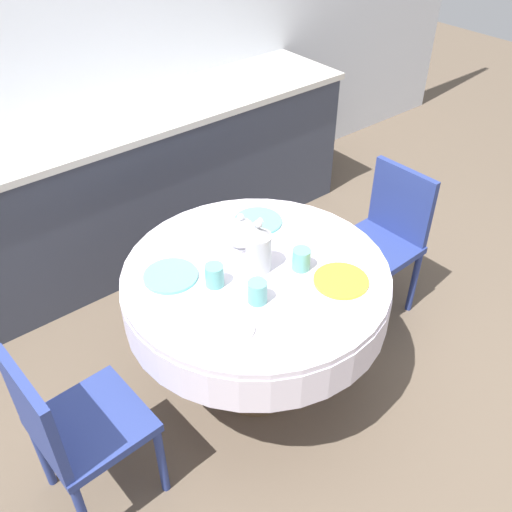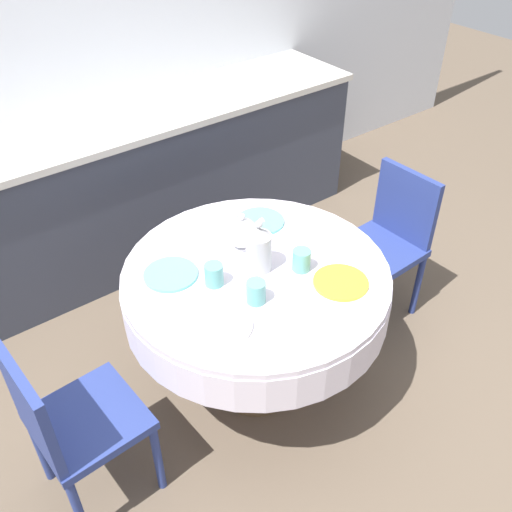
{
  "view_description": "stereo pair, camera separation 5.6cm",
  "coord_description": "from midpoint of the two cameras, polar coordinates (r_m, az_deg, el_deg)",
  "views": [
    {
      "loc": [
        -1.2,
        -1.49,
        2.31
      ],
      "look_at": [
        0.0,
        0.0,
        0.82
      ],
      "focal_mm": 40.0,
      "sensor_mm": 36.0,
      "label": 1
    },
    {
      "loc": [
        -1.16,
        -1.52,
        2.31
      ],
      "look_at": [
        0.0,
        0.0,
        0.82
      ],
      "focal_mm": 40.0,
      "sensor_mm": 36.0,
      "label": 2
    }
  ],
  "objects": [
    {
      "name": "kitchen_counter",
      "position": [
        3.62,
        -14.38,
        6.07
      ],
      "size": [
        3.24,
        0.64,
        0.93
      ],
      "color": "#383D4C",
      "rests_on": "ground_plane"
    },
    {
      "name": "chair_left",
      "position": [
        3.18,
        12.2,
        2.01
      ],
      "size": [
        0.41,
        0.41,
        0.85
      ],
      "rotation": [
        0.0,
        0.0,
        -4.68
      ],
      "color": "navy",
      "rests_on": "ground_plane"
    },
    {
      "name": "cup_near_left",
      "position": [
        2.29,
        -0.56,
        -3.62
      ],
      "size": [
        0.08,
        0.08,
        0.1
      ],
      "primitive_type": "cylinder",
      "color": "#5BA39E",
      "rests_on": "dining_table"
    },
    {
      "name": "cup_far_left",
      "position": [
        2.38,
        -4.85,
        -1.95
      ],
      "size": [
        0.08,
        0.08,
        0.1
      ],
      "primitive_type": "cylinder",
      "color": "#5BA39E",
      "rests_on": "dining_table"
    },
    {
      "name": "teapot",
      "position": [
        2.56,
        -2.11,
        2.33
      ],
      "size": [
        0.19,
        0.14,
        0.18
      ],
      "color": "white",
      "rests_on": "dining_table"
    },
    {
      "name": "wall_back",
      "position": [
        3.57,
        -19.16,
        19.61
      ],
      "size": [
        7.0,
        0.05,
        2.6
      ],
      "color": "silver",
      "rests_on": "ground_plane"
    },
    {
      "name": "dining_table",
      "position": [
        2.56,
        -0.63,
        -3.67
      ],
      "size": [
        1.18,
        1.18,
        0.74
      ],
      "color": "brown",
      "rests_on": "ground_plane"
    },
    {
      "name": "plate_far_right",
      "position": [
        2.77,
        -0.41,
        3.49
      ],
      "size": [
        0.23,
        0.23,
        0.01
      ],
      "primitive_type": "cylinder",
      "color": "#60BCB7",
      "rests_on": "dining_table"
    },
    {
      "name": "ground_plane",
      "position": [
        3.0,
        -0.55,
        -12.42
      ],
      "size": [
        12.0,
        12.0,
        0.0
      ],
      "primitive_type": "plane",
      "color": "brown"
    },
    {
      "name": "plate_far_left",
      "position": [
        2.47,
        -9.18,
        -1.98
      ],
      "size": [
        0.23,
        0.23,
        0.01
      ],
      "primitive_type": "cylinder",
      "color": "#60BCB7",
      "rests_on": "dining_table"
    },
    {
      "name": "cup_near_right",
      "position": [
        2.46,
        3.9,
        -0.33
      ],
      "size": [
        0.08,
        0.08,
        0.1
      ],
      "primitive_type": "cylinder",
      "color": "#5BA39E",
      "rests_on": "dining_table"
    },
    {
      "name": "coffee_carafe",
      "position": [
        2.42,
        -0.39,
        0.74
      ],
      "size": [
        0.11,
        0.11,
        0.25
      ],
      "color": "#B2B2B7",
      "rests_on": "dining_table"
    },
    {
      "name": "plate_near_left",
      "position": [
        2.22,
        -3.84,
        -7.04
      ],
      "size": [
        0.23,
        0.23,
        0.01
      ],
      "primitive_type": "cylinder",
      "color": "white",
      "rests_on": "dining_table"
    },
    {
      "name": "plate_near_right",
      "position": [
        2.43,
        7.84,
        -2.47
      ],
      "size": [
        0.23,
        0.23,
        0.01
      ],
      "primitive_type": "cylinder",
      "color": "yellow",
      "rests_on": "dining_table"
    },
    {
      "name": "chair_right",
      "position": [
        2.35,
        -18.56,
        -15.86
      ],
      "size": [
        0.42,
        0.42,
        0.85
      ],
      "rotation": [
        0.0,
        0.0,
        -1.52
      ],
      "color": "navy",
      "rests_on": "ground_plane"
    },
    {
      "name": "cup_far_right",
      "position": [
        2.6,
        -1.83,
        2.02
      ],
      "size": [
        0.08,
        0.08,
        0.1
      ],
      "primitive_type": "cylinder",
      "color": "#CC4C3D",
      "rests_on": "dining_table"
    }
  ]
}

